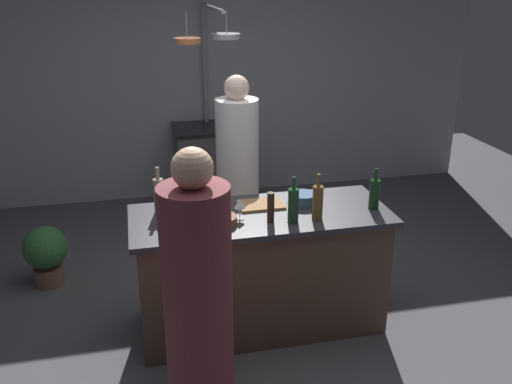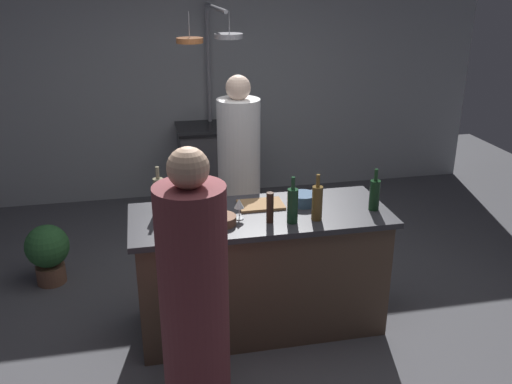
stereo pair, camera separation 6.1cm
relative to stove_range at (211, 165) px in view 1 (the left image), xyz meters
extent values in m
plane|color=#4C4C51|center=(0.00, -2.45, -0.45)|extent=(9.00, 9.00, 0.00)
cube|color=#9EA3A8|center=(0.00, 0.40, 0.85)|extent=(6.40, 0.16, 2.60)
cube|color=brown|center=(0.00, -2.45, -0.02)|extent=(1.72, 0.66, 0.86)
cube|color=#2D2D33|center=(0.00, -2.45, 0.43)|extent=(1.80, 0.72, 0.04)
cube|color=#47474C|center=(0.00, 0.00, -0.02)|extent=(0.76, 0.60, 0.86)
cube|color=black|center=(0.00, 0.00, 0.43)|extent=(0.80, 0.64, 0.03)
cylinder|color=white|center=(0.02, -1.51, 0.30)|extent=(0.36, 0.36, 1.50)
sphere|color=beige|center=(0.02, -1.51, 1.15)|extent=(0.20, 0.20, 0.20)
cylinder|color=#4C4C51|center=(-0.56, -3.07, -0.11)|extent=(0.06, 0.06, 0.62)
cylinder|color=brown|center=(-0.56, -3.07, 0.21)|extent=(0.26, 0.26, 0.04)
cylinder|color=brown|center=(-0.56, -3.42, 0.30)|extent=(0.36, 0.36, 1.50)
sphere|color=#D8AD8C|center=(-0.56, -3.42, 1.15)|extent=(0.20, 0.20, 0.20)
cylinder|color=gray|center=(0.00, 0.25, 0.63)|extent=(0.04, 0.04, 2.15)
cylinder|color=gray|center=(0.00, -0.41, 1.70)|extent=(0.04, 1.32, 0.04)
cylinder|color=#B26638|center=(-0.30, -0.93, 1.46)|extent=(0.24, 0.24, 0.04)
cylinder|color=gray|center=(-0.30, -0.92, 1.58)|extent=(0.01, 0.01, 0.24)
cylinder|color=gray|center=(0.05, -0.88, 1.49)|extent=(0.26, 0.26, 0.04)
cylinder|color=gray|center=(0.05, -0.92, 1.60)|extent=(0.01, 0.01, 0.22)
cylinder|color=brown|center=(-1.61, -1.50, -0.37)|extent=(0.24, 0.24, 0.16)
sphere|color=#2D6633|center=(-1.61, -1.50, -0.11)|extent=(0.36, 0.36, 0.36)
cube|color=#997047|center=(0.03, -2.32, 0.46)|extent=(0.32, 0.22, 0.02)
cylinder|color=#382319|center=(0.03, -2.61, 0.56)|extent=(0.05, 0.05, 0.21)
cylinder|color=#193D23|center=(0.17, -2.64, 0.57)|extent=(0.07, 0.07, 0.24)
cylinder|color=#193D23|center=(0.17, -2.64, 0.73)|extent=(0.03, 0.03, 0.08)
cylinder|color=#143319|center=(0.79, -2.55, 0.56)|extent=(0.07, 0.07, 0.21)
cylinder|color=#143319|center=(0.79, -2.55, 0.71)|extent=(0.03, 0.03, 0.08)
cylinder|color=gray|center=(-0.68, -2.27, 0.57)|extent=(0.07, 0.07, 0.24)
cylinder|color=gray|center=(-0.68, -2.27, 0.74)|extent=(0.03, 0.03, 0.08)
cylinder|color=brown|center=(0.35, -2.63, 0.57)|extent=(0.07, 0.07, 0.24)
cylinder|color=brown|center=(0.35, -2.63, 0.73)|extent=(0.03, 0.03, 0.08)
cylinder|color=silver|center=(0.21, -2.50, 0.46)|extent=(0.06, 0.06, 0.01)
cylinder|color=silver|center=(0.21, -2.50, 0.50)|extent=(0.01, 0.01, 0.07)
cone|color=silver|center=(0.21, -2.50, 0.57)|extent=(0.07, 0.07, 0.06)
cylinder|color=silver|center=(-0.67, -2.50, 0.46)|extent=(0.06, 0.06, 0.01)
cylinder|color=silver|center=(-0.67, -2.50, 0.50)|extent=(0.01, 0.01, 0.07)
cone|color=silver|center=(-0.67, -2.50, 0.57)|extent=(0.07, 0.07, 0.06)
cylinder|color=silver|center=(-0.16, -2.51, 0.46)|extent=(0.06, 0.06, 0.01)
cylinder|color=silver|center=(-0.16, -2.51, 0.50)|extent=(0.01, 0.01, 0.07)
cone|color=silver|center=(-0.16, -2.51, 0.57)|extent=(0.07, 0.07, 0.06)
cylinder|color=brown|center=(-0.29, -2.57, 0.48)|extent=(0.20, 0.20, 0.06)
cylinder|color=#334C6B|center=(0.33, -2.36, 0.49)|extent=(0.19, 0.19, 0.08)
camera|label=1|loc=(-0.81, -5.88, 1.99)|focal=39.00mm
camera|label=2|loc=(-0.75, -5.90, 1.99)|focal=39.00mm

